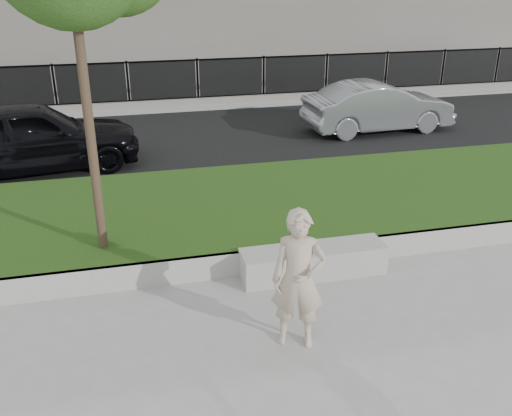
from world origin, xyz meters
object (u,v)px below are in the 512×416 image
object	(u,v)px
stone_bench	(313,261)
man	(298,280)
book	(291,245)
car_silver	(378,107)
car_dark	(32,137)

from	to	relation	value
stone_bench	man	xyz separation A→B (m)	(-0.75, -1.55, 0.67)
stone_bench	man	distance (m)	1.85
book	car_silver	bearing A→B (deg)	28.37
car_dark	car_silver	size ratio (longest dim) A/B	1.13
stone_bench	car_dark	world-z (taller)	car_dark
stone_bench	car_silver	xyz separation A→B (m)	(4.37, 7.18, 0.50)
car_silver	book	bearing A→B (deg)	143.07
man	car_silver	world-z (taller)	man
car_silver	man	bearing A→B (deg)	146.33
stone_bench	book	distance (m)	0.42
man	car_dark	distance (m)	8.42
book	car_silver	size ratio (longest dim) A/B	0.05
man	book	size ratio (longest dim) A/B	8.81
stone_bench	book	world-z (taller)	book
stone_bench	book	size ratio (longest dim) A/B	10.89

